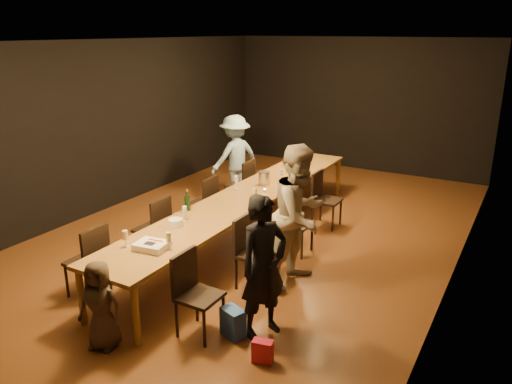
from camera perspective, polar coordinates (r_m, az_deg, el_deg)
The scene contains 30 objects.
ground at distance 7.86m, azimuth -1.10°, elevation -5.56°, with size 10.00×10.00×0.00m, color #4D2713.
room_shell at distance 7.28m, azimuth -1.20°, elevation 9.58°, with size 6.04×10.04×3.02m.
table at distance 7.61m, azimuth -1.13°, elevation -0.72°, with size 0.90×6.00×0.75m.
chair_right_0 at distance 5.44m, azimuth -6.47°, elevation -11.66°, with size 0.42×0.42×0.93m, color black, non-canonical shape.
chair_right_1 at distance 6.34m, azimuth -0.06°, elevation -7.04°, with size 0.42×0.42×0.93m, color black, non-canonical shape.
chair_right_2 at distance 7.32m, azimuth 4.62°, elevation -3.54°, with size 0.42×0.42×0.93m, color black, non-canonical shape.
chair_right_3 at distance 8.35m, azimuth 8.14°, elevation -0.87°, with size 0.42×0.42×0.93m, color black, non-canonical shape.
chair_left_0 at distance 6.50m, azimuth -18.81°, elevation -7.42°, with size 0.42×0.42×0.93m, color black, non-canonical shape.
chair_left_1 at distance 7.26m, azimuth -11.82°, elevation -4.06°, with size 0.42×0.42×0.93m, color black, non-canonical shape.
chair_left_2 at distance 8.13m, azimuth -6.28°, elevation -1.33°, with size 0.42×0.42×0.93m, color black, non-canonical shape.
chair_left_3 at distance 9.08m, azimuth -1.86°, elevation 0.85°, with size 0.42×0.42×0.93m, color black, non-canonical shape.
woman_birthday at distance 5.28m, azimuth 0.88°, elevation -8.56°, with size 0.58×0.38×1.58m, color black.
woman_tan at distance 6.34m, azimuth 5.00°, elevation -2.67°, with size 0.89×0.69×1.83m, color tan.
man_blue at distance 9.73m, azimuth -2.40°, elevation 4.10°, with size 1.04×0.60×1.61m, color #8DB8DA.
child at distance 5.44m, azimuth -17.37°, elevation -12.25°, with size 0.47×0.31×0.97m, color #403124.
gift_bag_red at distance 5.18m, azimuth 0.76°, elevation -17.75°, with size 0.20×0.11×0.24m, color red.
gift_bag_blue at distance 5.54m, azimuth -2.65°, elevation -14.66°, with size 0.26×0.17×0.32m, color #2752AB.
birthday_cake at distance 5.88m, azimuth -11.83°, elevation -6.04°, with size 0.40×0.33×0.09m.
plate_stack at distance 6.46m, azimuth -9.18°, elevation -3.51°, with size 0.18×0.18×0.10m, color white.
champagne_bottle at distance 6.98m, azimuth -7.87°, elevation -0.88°, with size 0.07×0.07×0.31m, color black, non-canonical shape.
ice_bucket at distance 8.12m, azimuth 0.95°, elevation 1.63°, with size 0.19×0.19×0.21m, color #BBBBC0.
wineglass_0 at distance 5.98m, azimuth -14.69°, elevation -5.20°, with size 0.06×0.06×0.21m, color beige, non-canonical shape.
wineglass_1 at distance 5.82m, azimuth -9.94°, elevation -5.51°, with size 0.06×0.06×0.21m, color beige, non-canonical shape.
wineglass_2 at distance 6.62m, azimuth -8.14°, elevation -2.46°, with size 0.06×0.06×0.21m, color silver, non-canonical shape.
wineglass_3 at distance 7.27m, azimuth -0.15°, elevation -0.37°, with size 0.06×0.06×0.21m, color beige, non-canonical shape.
wineglass_4 at distance 7.89m, azimuth -2.24°, elevation 1.13°, with size 0.06×0.06×0.21m, color silver, non-canonical shape.
wineglass_5 at distance 8.27m, azimuth 2.83°, elevation 1.91°, with size 0.06×0.06×0.21m, color silver, non-canonical shape.
tealight_near at distance 5.99m, azimuth -9.73°, elevation -5.73°, with size 0.05×0.05×0.03m, color #B2B7B2.
tealight_mid at distance 7.78m, azimuth 1.00°, elevation 0.20°, with size 0.05×0.05×0.03m, color #B2B7B2.
tealight_far at distance 8.84m, azimuth 4.86°, elevation 2.34°, with size 0.05×0.05×0.03m, color #B2B7B2.
Camera 1 is at (3.70, -6.18, 3.16)m, focal length 35.00 mm.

